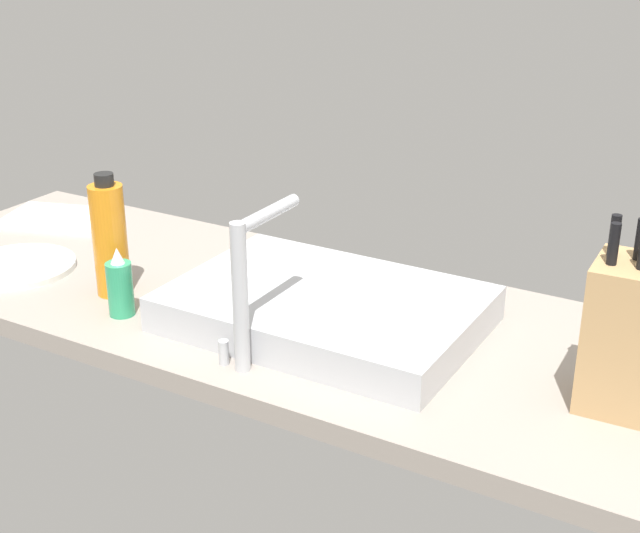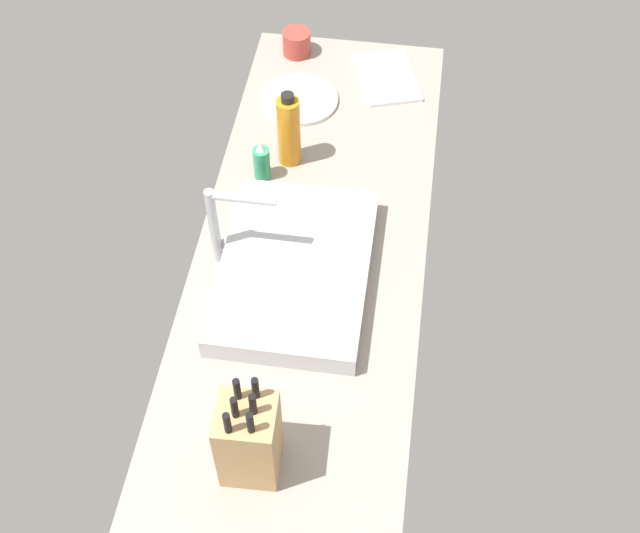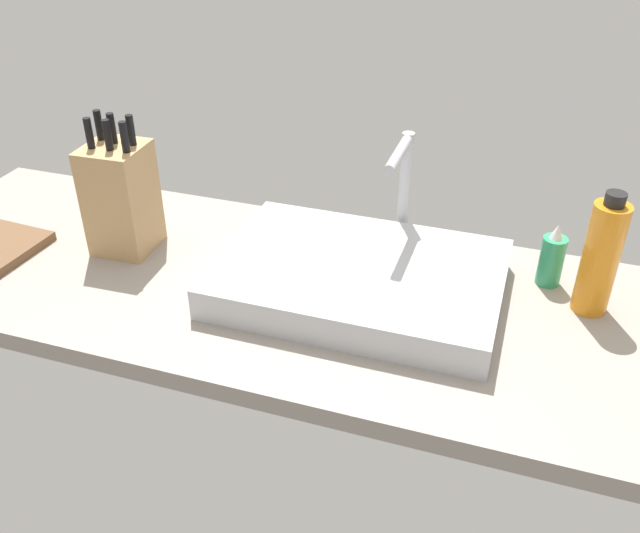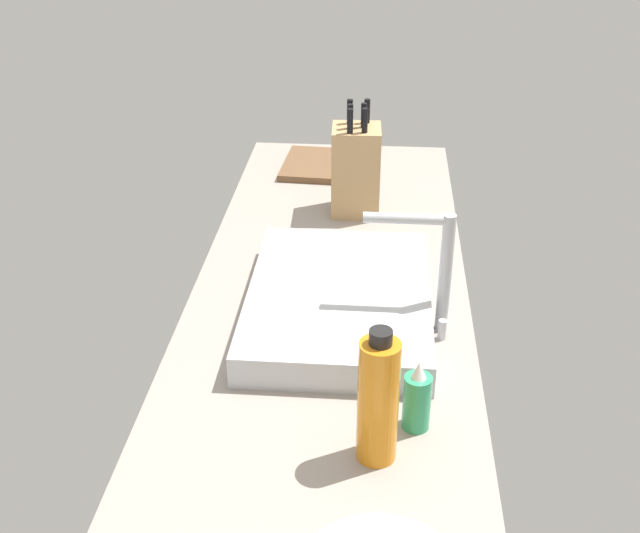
{
  "view_description": "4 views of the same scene",
  "coord_description": "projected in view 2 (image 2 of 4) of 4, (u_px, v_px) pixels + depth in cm",
  "views": [
    {
      "loc": [
        -65.43,
        118.62,
        70.17
      ],
      "look_at": [
        4.36,
        -1.53,
        12.01
      ],
      "focal_mm": 49.68,
      "sensor_mm": 36.0,
      "label": 1
    },
    {
      "loc": [
        -118.71,
        -20.89,
        163.54
      ],
      "look_at": [
        -1.28,
        -3.89,
        12.02
      ],
      "focal_mm": 46.87,
      "sensor_mm": 36.0,
      "label": 2
    },
    {
      "loc": [
        27.24,
        -98.56,
        75.2
      ],
      "look_at": [
        -4.28,
        -4.33,
        12.05
      ],
      "focal_mm": 38.83,
      "sensor_mm": 36.0,
      "label": 3
    },
    {
      "loc": [
        135.32,
        9.53,
        87.85
      ],
      "look_at": [
        -1.01,
        -1.46,
        13.03
      ],
      "focal_mm": 45.45,
      "sensor_mm": 36.0,
      "label": 4
    }
  ],
  "objects": [
    {
      "name": "soap_bottle",
      "position": [
        262.0,
        162.0,
        2.18
      ],
      "size": [
        4.44,
        4.44,
        12.35
      ],
      "color": "#2D9966",
      "rests_on": "countertop_slab"
    },
    {
      "name": "dinner_plate",
      "position": [
        300.0,
        99.0,
        2.4
      ],
      "size": [
        22.0,
        22.0,
        1.2
      ],
      "primitive_type": "cylinder",
      "color": "silver",
      "rests_on": "countertop_slab"
    },
    {
      "name": "coffee_mug",
      "position": [
        297.0,
        43.0,
        2.51
      ],
      "size": [
        8.47,
        8.47,
        7.51
      ],
      "primitive_type": "cylinder",
      "color": "#B23D33",
      "rests_on": "countertop_slab"
    },
    {
      "name": "dish_towel",
      "position": [
        388.0,
        77.0,
        2.46
      ],
      "size": [
        27.19,
        22.1,
        1.2
      ],
      "primitive_type": "cube",
      "rotation": [
        0.0,
        0.0,
        0.31
      ],
      "color": "white",
      "rests_on": "countertop_slab"
    },
    {
      "name": "sink_basin",
      "position": [
        295.0,
        270.0,
        1.99
      ],
      "size": [
        50.38,
        34.88,
        6.04
      ],
      "primitive_type": "cube",
      "color": "#B7BABF",
      "rests_on": "countertop_slab"
    },
    {
      "name": "faucet",
      "position": [
        222.0,
        219.0,
        1.93
      ],
      "size": [
        5.5,
        16.55,
        23.81
      ],
      "color": "#B7BABF",
      "rests_on": "countertop_slab"
    },
    {
      "name": "water_bottle",
      "position": [
        289.0,
        130.0,
        2.18
      ],
      "size": [
        6.14,
        6.14,
        22.6
      ],
      "color": "orange",
      "rests_on": "countertop_slab"
    },
    {
      "name": "knife_block",
      "position": [
        249.0,
        439.0,
        1.63
      ],
      "size": [
        11.57,
        11.99,
        27.4
      ],
      "rotation": [
        0.0,
        0.0,
        0.04
      ],
      "color": "tan",
      "rests_on": "countertop_slab"
    },
    {
      "name": "countertop_slab",
      "position": [
        305.0,
        287.0,
        2.02
      ],
      "size": [
        189.42,
        56.62,
        3.5
      ],
      "primitive_type": "cube",
      "color": "gray",
      "rests_on": "ground"
    }
  ]
}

